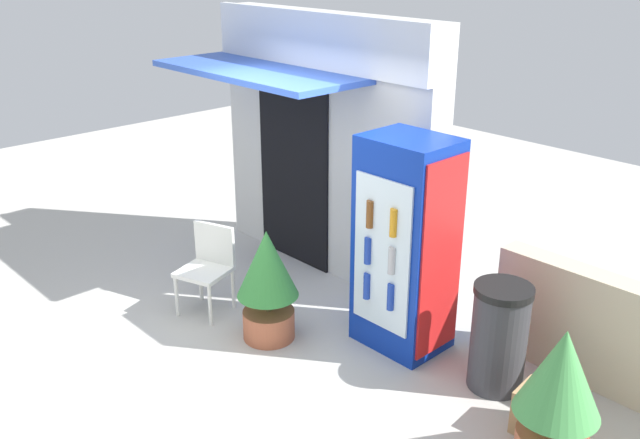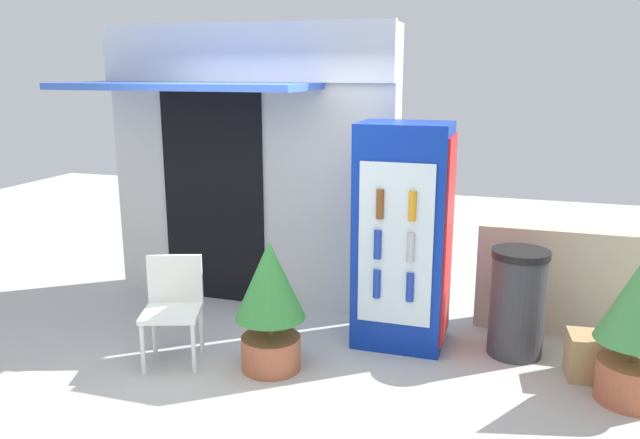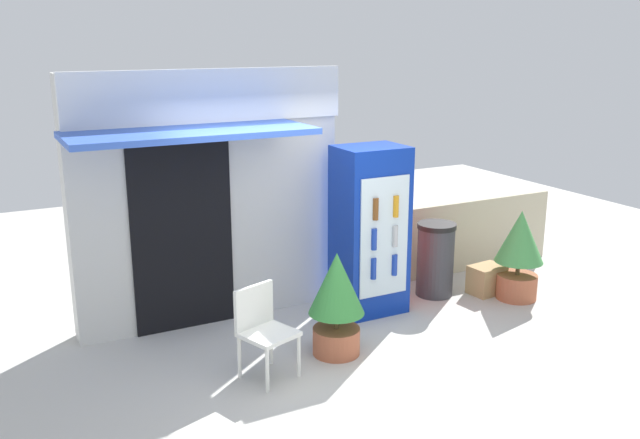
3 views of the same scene
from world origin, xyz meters
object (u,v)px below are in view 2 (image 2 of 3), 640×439
trash_bin (517,303)px  potted_plant_near_shop (270,298)px  plastic_chair (173,301)px  cardboard_box (596,357)px  drink_cooler (403,236)px  potted_plant_curbside (638,320)px

trash_bin → potted_plant_near_shop: bearing=-154.9°
plastic_chair → cardboard_box: 3.38m
drink_cooler → plastic_chair: bearing=-152.4°
plastic_chair → potted_plant_near_shop: bearing=5.0°
cardboard_box → potted_plant_curbside: bearing=-55.4°
trash_bin → drink_cooler: bearing=-177.4°
cardboard_box → potted_plant_near_shop: bearing=-166.1°
trash_bin → cardboard_box: (0.60, -0.26, -0.28)m
potted_plant_curbside → cardboard_box: 0.58m
drink_cooler → potted_plant_curbside: 1.89m
plastic_chair → potted_plant_curbside: size_ratio=0.78×
potted_plant_near_shop → trash_bin: potted_plant_near_shop is taller
plastic_chair → potted_plant_curbside: (3.50, 0.38, 0.12)m
potted_plant_near_shop → trash_bin: 2.06m
plastic_chair → trash_bin: trash_bin is taller
potted_plant_near_shop → trash_bin: (1.86, 0.87, -0.14)m
drink_cooler → cardboard_box: (1.57, -0.22, -0.79)m
potted_plant_curbside → cardboard_box: bearing=124.6°
trash_bin → cardboard_box: size_ratio=2.17×
trash_bin → cardboard_box: trash_bin is taller
drink_cooler → potted_plant_near_shop: (-0.89, -0.83, -0.36)m
plastic_chair → trash_bin: (2.69, 0.94, -0.04)m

